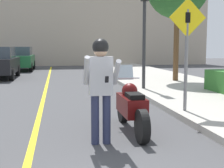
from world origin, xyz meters
name	(u,v)px	position (x,y,z in m)	size (l,w,h in m)	color
road_center_line	(41,109)	(-0.60, 6.00, 0.00)	(0.12, 36.00, 0.01)	yellow
building_backdrop	(57,23)	(0.00, 26.00, 3.82)	(28.00, 1.20, 7.63)	#B2A38E
motorcycle	(131,107)	(1.28, 3.37, 0.50)	(0.62, 2.21, 1.29)	black
person_biker	(101,79)	(0.58, 2.68, 1.13)	(0.59, 0.49, 1.82)	#282D4C
crossing_sign	(187,44)	(2.88, 4.44, 1.75)	(0.91, 0.08, 2.66)	slate
traffic_light	(145,14)	(3.01, 8.54, 2.87)	(0.26, 0.30, 3.93)	#2D2D30
parked_car_green	(20,59)	(-2.70, 20.33, 0.86)	(1.88, 4.20, 1.68)	black
parked_car_blue	(20,56)	(-3.37, 26.68, 0.86)	(1.88, 4.20, 1.68)	black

